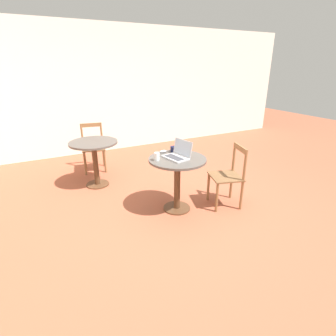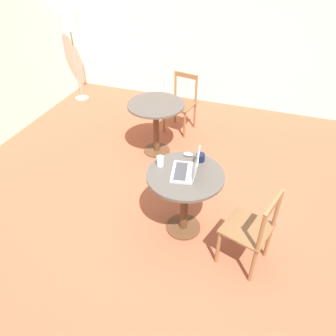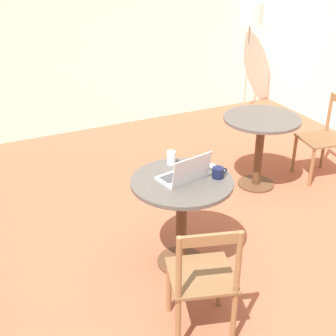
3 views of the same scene
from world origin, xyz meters
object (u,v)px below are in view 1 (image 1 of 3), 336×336
Objects in this scene: drinking_glass at (157,157)px; chair_mid_right at (93,147)px; cafe_table_mid at (94,152)px; laptop at (178,154)px; chair_near_front at (228,176)px; mouse at (163,151)px; mug at (173,149)px; cafe_table_near at (177,170)px.

chair_mid_right is at bearing 11.23° from drinking_glass.
laptop is at bearing -147.69° from cafe_table_mid.
mouse is at bearing 56.05° from chair_near_front.
mug is 0.41m from drinking_glass.
drinking_glass is at bearing 80.40° from cafe_table_near.
cafe_table_mid is 2.02× the size of laptop.
cafe_table_mid is 1.37m from mug.
laptop is (0.22, 0.69, 0.36)m from chair_near_front.
drinking_glass is at bearing -168.77° from chair_mid_right.
cafe_table_near is 7.26× the size of drinking_glass.
chair_mid_right is at bearing 31.42° from chair_near_front.
chair_mid_right is at bearing 18.23° from cafe_table_near.
mouse is 0.33m from drinking_glass.
chair_near_front is 0.97m from mouse.
laptop is 3.05× the size of mug.
mug reaches higher than cafe_table_mid.
mouse is 0.15m from mug.
laptop is 3.74× the size of mouse.
mug is (0.26, -0.08, 0.21)m from cafe_table_near.
chair_mid_right is 8.32× the size of drinking_glass.
chair_mid_right is at bearing 18.63° from laptop.
laptop reaches higher than cafe_table_mid.
cafe_table_near is at bearing 139.64° from laptop.
cafe_table_near is 2.13m from chair_mid_right.
mug is at bearing -17.16° from cafe_table_near.
chair_near_front and chair_mid_right have the same top height.
laptop reaches higher than mug.
cafe_table_mid is at bearing 32.31° from laptop.
chair_mid_right is (2.02, 0.66, -0.14)m from cafe_table_near.
chair_mid_right is (0.73, -0.13, -0.14)m from cafe_table_mid.
cafe_table_near is 1.00× the size of cafe_table_mid.
chair_near_front is at bearing -148.58° from chair_mid_right.
cafe_table_mid is 0.75m from chair_mid_right.
chair_near_front reaches higher than mouse.
chair_near_front is at bearing -127.13° from mug.
cafe_table_near is at bearing 162.84° from mug.
chair_near_front is at bearing -106.88° from cafe_table_near.
cafe_table_mid is 0.87× the size of chair_near_front.
chair_mid_right reaches higher than cafe_table_mid.
chair_mid_right is 1.94m from mug.
cafe_table_mid is 1.53m from laptop.
chair_mid_right is 1.85m from mouse.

